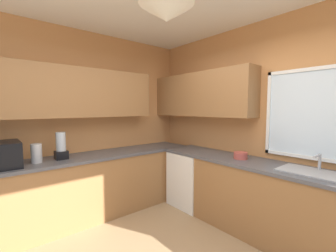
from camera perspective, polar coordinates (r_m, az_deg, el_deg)
The scene contains 9 objects.
room_shell at distance 2.82m, azimuth -2.17°, elevation 11.28°, with size 4.22×3.66×2.81m.
counter_run_left at distance 3.50m, azimuth -19.38°, elevation -14.41°, with size 0.65×3.27×0.91m.
counter_run_back at distance 3.06m, azimuth 25.24°, elevation -17.43°, with size 3.31×0.65×0.91m.
dishwasher at distance 3.73m, azimuth 6.25°, elevation -13.35°, with size 0.60×0.60×0.86m, color white.
microwave at distance 3.16m, azimuth -37.11°, elevation -5.94°, with size 0.48×0.36×0.29m, color black.
kettle at distance 3.18m, azimuth -30.88°, elevation -6.09°, with size 0.12×0.12×0.24m, color #B7B7BC.
sink_assembly at distance 2.78m, azimuth 33.63°, elevation -9.94°, with size 0.65×0.40×0.19m.
bowl at distance 3.11m, azimuth 18.25°, elevation -7.26°, with size 0.18×0.18×0.09m, color #B74C42.
blender_appliance at distance 3.25m, azimuth -25.92°, elevation -4.91°, with size 0.15×0.15×0.36m.
Camera 1 is at (1.37, -1.13, 1.58)m, focal length 23.57 mm.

